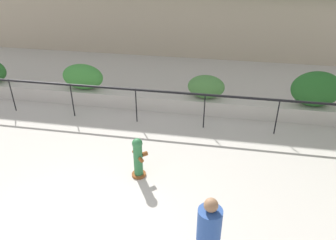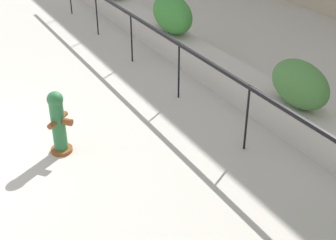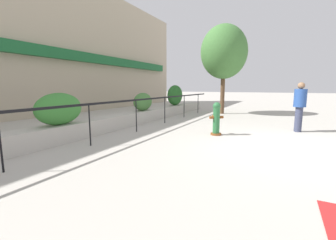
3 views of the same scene
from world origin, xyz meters
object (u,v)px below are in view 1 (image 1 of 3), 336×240
Objects in this scene: pedestrian at (209,234)px; fire_hydrant at (138,157)px; hedge_bush_1 at (83,77)px; hedge_bush_3 at (316,89)px; hedge_bush_2 at (206,87)px.

fire_hydrant is at bearing 127.14° from pedestrian.
hedge_bush_1 is 4.79m from fire_hydrant.
hedge_bush_3 is 1.43× the size of fire_hydrant.
hedge_bush_1 is at bearing 180.00° from hedge_bush_3.
hedge_bush_1 is at bearing 127.82° from pedestrian.
hedge_bush_3 is (7.71, 0.00, 0.13)m from hedge_bush_1.
fire_hydrant is 0.62× the size of pedestrian.
hedge_bush_3 is at bearing 0.00° from hedge_bush_1.
hedge_bush_2 is at bearing 0.00° from hedge_bush_1.
hedge_bush_2 is at bearing 180.00° from hedge_bush_3.
hedge_bush_3 is at bearing 64.77° from pedestrian.
hedge_bush_2 is at bearing 94.62° from pedestrian.
hedge_bush_3 is at bearing 0.00° from hedge_bush_2.
hedge_bush_2 is 6.20m from pedestrian.
hedge_bush_3 is at bearing 38.23° from fire_hydrant.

